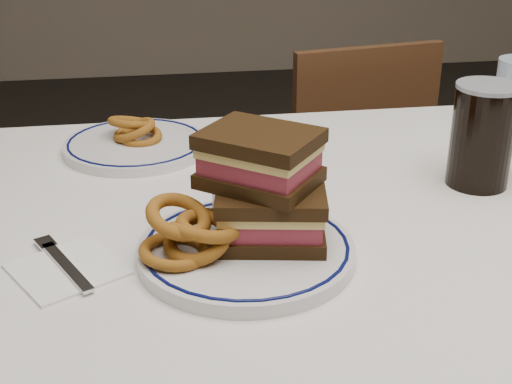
{
  "coord_description": "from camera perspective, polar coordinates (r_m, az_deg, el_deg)",
  "views": [
    {
      "loc": [
        -0.3,
        -0.86,
        1.19
      ],
      "look_at": [
        -0.18,
        -0.1,
        0.83
      ],
      "focal_mm": 50.0,
      "sensor_mm": 36.0,
      "label": 1
    }
  ],
  "objects": [
    {
      "name": "dining_table",
      "position": [
        1.06,
        8.94,
        -6.44
      ],
      "size": [
        1.27,
        0.87,
        0.75
      ],
      "color": "white",
      "rests_on": "floor"
    },
    {
      "name": "chair_far",
      "position": [
        1.89,
        7.01,
        1.24
      ],
      "size": [
        0.43,
        0.43,
        0.81
      ],
      "color": "#422215",
      "rests_on": "floor"
    },
    {
      "name": "main_plate",
      "position": [
        0.87,
        -0.8,
        -4.67
      ],
      "size": [
        0.27,
        0.27,
        0.02
      ],
      "color": "silver",
      "rests_on": "dining_table"
    },
    {
      "name": "reuben_sandwich",
      "position": [
        0.86,
        0.75,
        0.43
      ],
      "size": [
        0.17,
        0.16,
        0.14
      ],
      "color": "black",
      "rests_on": "main_plate"
    },
    {
      "name": "onion_rings_main",
      "position": [
        0.84,
        -5.21,
        -3.27
      ],
      "size": [
        0.13,
        0.1,
        0.08
      ],
      "color": "#6D340E",
      "rests_on": "main_plate"
    },
    {
      "name": "ketchup_ramekin",
      "position": [
        0.95,
        -2.0,
        -0.51
      ],
      "size": [
        0.05,
        0.05,
        0.03
      ],
      "color": "white",
      "rests_on": "main_plate"
    },
    {
      "name": "beer_mug",
      "position": [
        1.1,
        17.8,
        4.42
      ],
      "size": [
        0.14,
        0.09,
        0.15
      ],
      "color": "black",
      "rests_on": "dining_table"
    },
    {
      "name": "far_plate",
      "position": [
        1.22,
        -9.59,
        3.74
      ],
      "size": [
        0.24,
        0.24,
        0.02
      ],
      "color": "silver",
      "rests_on": "dining_table"
    },
    {
      "name": "onion_rings_far",
      "position": [
        1.23,
        -9.67,
        4.97
      ],
      "size": [
        0.09,
        0.1,
        0.05
      ],
      "color": "#6D340E",
      "rests_on": "far_plate"
    },
    {
      "name": "napkin_fork",
      "position": [
        0.88,
        -14.94,
        -5.89
      ],
      "size": [
        0.16,
        0.16,
        0.01
      ],
      "color": "white",
      "rests_on": "dining_table"
    }
  ]
}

